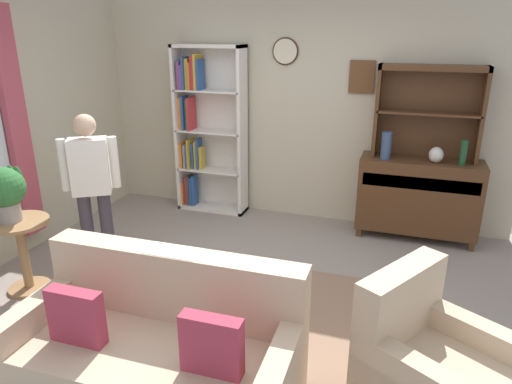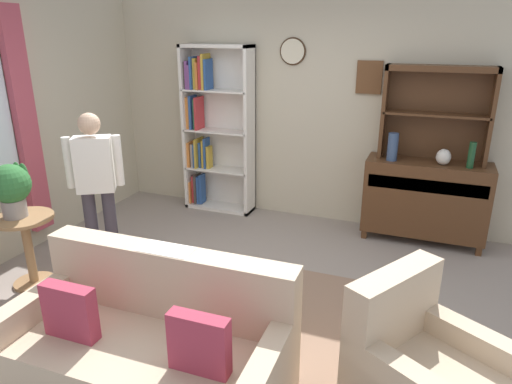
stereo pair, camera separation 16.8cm
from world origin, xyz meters
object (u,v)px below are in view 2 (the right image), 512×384
object	(u,v)px
vase_tall	(393,147)
plant_stand	(28,243)
bookshelf	(212,128)
book_stack	(198,273)
potted_plant_large	(11,187)
bottle_wine	(471,155)
person_reading	(96,182)
sideboard	(425,198)
armchair_floral	(423,374)
coffee_table	(217,282)
sideboard_hutch	(437,101)
couch_floral	(151,349)
vase_round	(444,157)

from	to	relation	value
vase_tall	plant_stand	world-z (taller)	vase_tall
bookshelf	plant_stand	world-z (taller)	bookshelf
book_stack	potted_plant_large	bearing A→B (deg)	-178.78
bottle_wine	potted_plant_large	distance (m)	4.41
person_reading	book_stack	size ratio (longest dim) A/B	7.27
sideboard	bookshelf	bearing A→B (deg)	178.16
plant_stand	person_reading	xyz separation A→B (m)	(0.43, 0.50, 0.49)
armchair_floral	potted_plant_large	bearing A→B (deg)	175.19
sideboard	vase_tall	xyz separation A→B (m)	(-0.39, -0.08, 0.56)
person_reading	bottle_wine	bearing A→B (deg)	27.74
bookshelf	sideboard	size ratio (longest dim) A/B	1.62
sideboard	potted_plant_large	xyz separation A→B (m)	(-3.40, -2.35, 0.46)
potted_plant_large	bottle_wine	bearing A→B (deg)	30.78
coffee_table	plant_stand	bearing A→B (deg)	-176.58
sideboard_hutch	potted_plant_large	size ratio (longest dim) A/B	2.28
couch_floral	plant_stand	distance (m)	1.95
sideboard	couch_floral	size ratio (longest dim) A/B	0.72
vase_round	book_stack	bearing A→B (deg)	-127.61
sideboard	potted_plant_large	bearing A→B (deg)	-145.39
couch_floral	armchair_floral	world-z (taller)	couch_floral
vase_round	plant_stand	world-z (taller)	vase_round
bottle_wine	plant_stand	world-z (taller)	bottle_wine
sideboard	coffee_table	bearing A→B (deg)	-123.61
bookshelf	vase_round	xyz separation A→B (m)	(2.76, -0.15, -0.07)
potted_plant_large	coffee_table	distance (m)	2.02
sideboard_hutch	person_reading	bearing A→B (deg)	-146.40
vase_tall	vase_round	world-z (taller)	vase_tall
vase_tall	vase_round	xyz separation A→B (m)	(0.52, 0.01, -0.07)
bookshelf	plant_stand	xyz separation A→B (m)	(-0.71, -2.41, -0.66)
bookshelf	potted_plant_large	world-z (taller)	bookshelf
couch_floral	potted_plant_large	xyz separation A→B (m)	(-1.86, 0.72, 0.65)
bookshelf	plant_stand	size ratio (longest dim) A/B	3.08
vase_round	book_stack	size ratio (longest dim) A/B	0.79
vase_tall	couch_floral	bearing A→B (deg)	-111.09
sideboard_hutch	plant_stand	distance (m)	4.29
bottle_wine	book_stack	world-z (taller)	bottle_wine
bookshelf	potted_plant_large	xyz separation A→B (m)	(-0.77, -2.43, -0.11)
bottle_wine	plant_stand	distance (m)	4.40
armchair_floral	book_stack	xyz separation A→B (m)	(-1.71, 0.33, 0.17)
sideboard	coffee_table	distance (m)	2.67
vase_tall	person_reading	bearing A→B (deg)	-145.31
sideboard_hutch	bottle_wine	distance (m)	0.67
plant_stand	bookshelf	bearing A→B (deg)	73.67
book_stack	coffee_table	bearing A→B (deg)	36.34
sideboard_hutch	person_reading	distance (m)	3.56
sideboard	plant_stand	xyz separation A→B (m)	(-3.34, -2.33, -0.09)
sideboard_hutch	bottle_wine	bearing A→B (deg)	-26.96
sideboard	book_stack	world-z (taller)	sideboard
bookshelf	vase_tall	world-z (taller)	bookshelf
plant_stand	person_reading	world-z (taller)	person_reading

